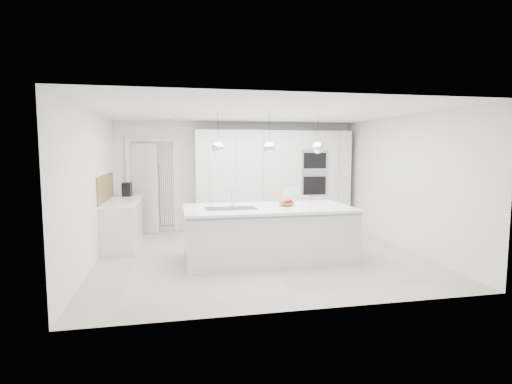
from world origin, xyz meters
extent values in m
plane|color=#BCAD9B|center=(0.00, 0.00, 0.00)|extent=(5.50, 5.50, 0.00)
plane|color=white|center=(0.00, 2.50, 1.25)|extent=(5.50, 0.00, 5.50)
plane|color=white|center=(-2.75, 0.00, 1.25)|extent=(0.00, 5.00, 5.00)
plane|color=white|center=(0.00, 0.00, 2.50)|extent=(5.50, 5.50, 0.00)
cube|color=silver|center=(0.80, 2.20, 1.15)|extent=(3.60, 0.60, 2.30)
cube|color=white|center=(-2.20, 2.42, 1.00)|extent=(0.76, 0.38, 2.00)
cube|color=silver|center=(-2.45, 1.20, 0.43)|extent=(0.60, 1.80, 0.86)
cube|color=white|center=(-2.45, 1.20, 0.88)|extent=(0.62, 1.82, 0.04)
cube|color=olive|center=(-2.74, 1.20, 1.15)|extent=(0.02, 1.80, 0.50)
cube|color=silver|center=(0.10, -0.30, 0.43)|extent=(2.80, 1.20, 0.86)
cube|color=white|center=(0.10, -0.25, 0.88)|extent=(2.84, 1.40, 0.04)
cylinder|color=white|center=(-0.50, -0.10, 1.05)|extent=(0.02, 0.02, 0.30)
sphere|color=white|center=(-0.75, -0.30, 1.90)|extent=(0.20, 0.20, 0.20)
sphere|color=white|center=(0.10, -0.30, 1.90)|extent=(0.20, 0.20, 0.20)
sphere|color=white|center=(0.95, -0.30, 1.90)|extent=(0.20, 0.20, 0.20)
imported|color=olive|center=(0.43, -0.20, 0.93)|extent=(0.29, 0.29, 0.07)
cube|color=black|center=(-2.43, 1.90, 1.04)|extent=(0.19, 0.28, 0.29)
sphere|color=#C40009|center=(0.41, -0.26, 0.97)|extent=(0.09, 0.09, 0.09)
sphere|color=#C40009|center=(0.50, -0.22, 0.97)|extent=(0.08, 0.08, 0.08)
torus|color=yellow|center=(0.42, -0.22, 1.01)|extent=(0.22, 0.16, 0.20)
camera|label=1|loc=(-1.46, -6.78, 1.86)|focal=28.00mm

